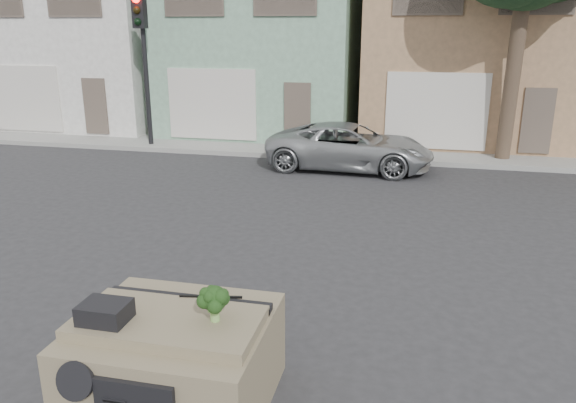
% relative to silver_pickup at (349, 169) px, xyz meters
% --- Properties ---
extents(ground_plane, '(120.00, 120.00, 0.00)m').
position_rel_silver_pickup_xyz_m(ground_plane, '(-0.52, -8.15, 0.00)').
color(ground_plane, '#303033').
rests_on(ground_plane, ground).
extents(sidewalk, '(40.00, 3.00, 0.15)m').
position_rel_silver_pickup_xyz_m(sidewalk, '(-0.52, 2.35, 0.07)').
color(sidewalk, gray).
rests_on(sidewalk, ground).
extents(townhouse_white, '(7.20, 8.20, 7.55)m').
position_rel_silver_pickup_xyz_m(townhouse_white, '(-11.52, 6.35, 3.77)').
color(townhouse_white, silver).
rests_on(townhouse_white, ground).
extents(townhouse_mint, '(7.20, 8.20, 7.55)m').
position_rel_silver_pickup_xyz_m(townhouse_mint, '(-4.02, 6.35, 3.77)').
color(townhouse_mint, '#83AE91').
rests_on(townhouse_mint, ground).
extents(townhouse_tan, '(7.20, 8.20, 7.55)m').
position_rel_silver_pickup_xyz_m(townhouse_tan, '(3.48, 6.35, 3.77)').
color(townhouse_tan, '#A47C59').
rests_on(townhouse_tan, ground).
extents(silver_pickup, '(4.87, 2.40, 1.33)m').
position_rel_silver_pickup_xyz_m(silver_pickup, '(0.00, 0.00, 0.00)').
color(silver_pickup, '#A4A8AB').
rests_on(silver_pickup, ground).
extents(traffic_signal, '(0.40, 0.40, 5.10)m').
position_rel_silver_pickup_xyz_m(traffic_signal, '(-7.02, 1.35, 2.55)').
color(traffic_signal, black).
rests_on(traffic_signal, ground).
extents(tree_near, '(4.40, 4.00, 8.50)m').
position_rel_silver_pickup_xyz_m(tree_near, '(4.48, 1.65, 4.25)').
color(tree_near, '#1A361D').
rests_on(tree_near, ground).
extents(car_dashboard, '(2.00, 1.80, 1.12)m').
position_rel_silver_pickup_xyz_m(car_dashboard, '(-0.52, -11.15, 0.56)').
color(car_dashboard, '#7D7055').
rests_on(car_dashboard, ground).
extents(instrument_hump, '(0.48, 0.38, 0.20)m').
position_rel_silver_pickup_xyz_m(instrument_hump, '(-1.10, -11.50, 1.22)').
color(instrument_hump, black).
rests_on(instrument_hump, car_dashboard).
extents(wiper_arm, '(0.69, 0.15, 0.02)m').
position_rel_silver_pickup_xyz_m(wiper_arm, '(-0.24, -10.77, 1.13)').
color(wiper_arm, black).
rests_on(wiper_arm, car_dashboard).
extents(broccoli, '(0.37, 0.37, 0.39)m').
position_rel_silver_pickup_xyz_m(broccoli, '(-0.02, -11.24, 1.31)').
color(broccoli, black).
rests_on(broccoli, car_dashboard).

